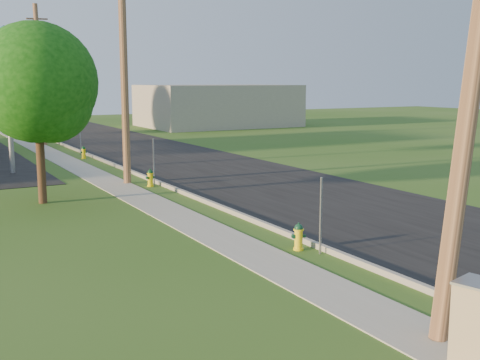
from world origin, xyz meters
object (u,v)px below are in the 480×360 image
object	(u,v)px
hydrant_mid	(150,178)
price_pylon	(6,58)
hydrant_near	(299,237)
hydrant_far	(84,152)
utility_pole_far	(40,75)
tree_verge	(40,87)
utility_pole_near	(476,56)
utility_pole_mid	(124,67)

from	to	relation	value
hydrant_mid	price_pylon	bearing A→B (deg)	123.81
hydrant_near	hydrant_far	size ratio (longest dim) A/B	1.02
hydrant_near	utility_pole_far	bearing A→B (deg)	91.08
tree_verge	hydrant_near	distance (m)	11.24
utility_pole_near	hydrant_mid	xyz separation A→B (m)	(0.60, 16.78, -4.44)
utility_pole_mid	tree_verge	world-z (taller)	utility_pole_mid
hydrant_mid	hydrant_far	xyz separation A→B (m)	(-0.06, 10.55, -0.01)
hydrant_near	hydrant_mid	xyz separation A→B (m)	(0.03, 11.01, 0.00)
utility_pole_near	utility_pole_mid	world-z (taller)	utility_pole_mid
utility_pole_mid	price_pylon	xyz separation A→B (m)	(-3.90, 5.50, 0.48)
utility_pole_mid	tree_verge	size ratio (longest dim) A/B	1.51
utility_pole_far	hydrant_far	size ratio (longest dim) A/B	13.20
hydrant_far	hydrant_mid	bearing A→B (deg)	-89.66
utility_pole_far	tree_verge	world-z (taller)	utility_pole_far
tree_verge	hydrant_far	xyz separation A→B (m)	(4.51, 12.02, -3.82)
utility_pole_mid	tree_verge	bearing A→B (deg)	-146.00
price_pylon	hydrant_far	bearing A→B (deg)	40.87
hydrant_far	utility_pole_mid	bearing A→B (deg)	-93.29
utility_pole_near	hydrant_near	size ratio (longest dim) A/B	12.87
price_pylon	hydrant_far	size ratio (longest dim) A/B	9.51
utility_pole_far	utility_pole_mid	bearing A→B (deg)	-90.00
utility_pole_mid	tree_verge	distance (m)	4.86
price_pylon	hydrant_far	world-z (taller)	price_pylon
utility_pole_far	hydrant_far	bearing A→B (deg)	-86.46
price_pylon	hydrant_near	size ratio (longest dim) A/B	9.30
utility_pole_mid	hydrant_near	size ratio (longest dim) A/B	13.30
price_pylon	hydrant_mid	xyz separation A→B (m)	(4.50, -6.72, -5.07)
hydrant_far	utility_pole_far	bearing A→B (deg)	93.54
utility_pole_near	price_pylon	world-z (taller)	utility_pole_near
tree_verge	utility_pole_mid	bearing A→B (deg)	34.00
utility_pole_near	tree_verge	world-z (taller)	utility_pole_near
hydrant_mid	hydrant_far	world-z (taller)	hydrant_mid
utility_pole_near	price_pylon	bearing A→B (deg)	99.42
utility_pole_near	hydrant_near	distance (m)	7.31
utility_pole_near	utility_pole_far	xyz separation A→B (m)	(-0.00, 36.00, 0.00)
utility_pole_near	utility_pole_far	distance (m)	36.00
utility_pole_near	hydrant_far	bearing A→B (deg)	88.88
utility_pole_far	price_pylon	world-z (taller)	utility_pole_far
utility_pole_far	hydrant_near	size ratio (longest dim) A/B	12.90
price_pylon	hydrant_far	xyz separation A→B (m)	(4.44, 3.84, -5.08)
utility_pole_mid	price_pylon	bearing A→B (deg)	125.34
price_pylon	hydrant_near	world-z (taller)	price_pylon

